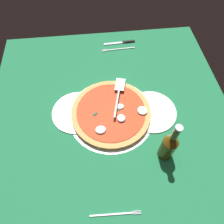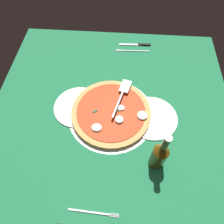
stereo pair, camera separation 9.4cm
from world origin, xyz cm
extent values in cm
cube|color=#1B643B|center=(0.00, 0.00, -0.40)|extent=(111.96, 111.96, 0.80)
cylinder|color=silver|center=(-0.43, 2.56, 0.41)|extent=(39.53, 39.53, 0.81)
cylinder|color=white|center=(-18.76, 3.46, 0.50)|extent=(22.87, 22.87, 1.00)
cylinder|color=white|center=(15.64, -0.09, 0.50)|extent=(22.77, 22.77, 1.00)
cylinder|color=#D5924E|center=(-0.43, 2.56, 1.68)|extent=(36.08, 36.08, 1.75)
cylinder|color=#AC3314|center=(-0.43, 2.56, 2.71)|extent=(31.25, 31.25, 0.30)
ellipsoid|color=white|center=(-3.96, 7.23, 3.55)|extent=(3.72, 3.90, 1.38)
ellipsoid|color=white|center=(-14.00, 4.26, 3.42)|extent=(4.57, 4.63, 1.12)
ellipsoid|color=white|center=(-4.30, 0.85, 3.29)|extent=(3.57, 3.02, 0.86)
ellipsoid|color=silver|center=(5.47, 11.84, 3.43)|extent=(4.51, 3.89, 1.14)
cube|color=#143F25|center=(7.25, 3.51, 3.01)|extent=(2.33, 2.03, 0.30)
cube|color=#214B29|center=(-2.96, 2.04, 3.01)|extent=(2.65, 1.58, 0.30)
cube|color=#123624|center=(-3.59, 8.05, 3.01)|extent=(2.58, 1.89, 0.30)
cube|color=silver|center=(-5.87, -11.01, 4.39)|extent=(6.35, 8.49, 0.30)
cylinder|color=silver|center=(-2.89, 0.11, 4.74)|extent=(4.96, 15.19, 1.00)
cube|color=silver|center=(-10.29, -42.83, 0.30)|extent=(21.03, 12.43, 0.60)
cube|color=silver|center=(-10.39, -40.21, 0.73)|extent=(15.98, 1.20, 0.25)
cube|color=silver|center=(-0.89, -40.51, 0.73)|extent=(3.01, 0.33, 0.25)
cube|color=silver|center=(-0.90, -40.07, 0.73)|extent=(3.01, 0.33, 0.25)
cube|color=silver|center=(-0.92, -39.63, 0.73)|extent=(3.01, 0.33, 0.25)
cube|color=silver|center=(-0.94, -39.19, 0.73)|extent=(3.01, 0.33, 0.25)
cube|color=black|center=(-15.68, -45.66, 1.00)|extent=(7.36, 1.48, 0.80)
cube|color=silver|center=(-7.45, -45.35, 0.73)|extent=(12.86, 1.88, 0.25)
cube|color=white|center=(4.69, 46.86, 0.30)|extent=(20.19, 12.95, 0.60)
cube|color=silver|center=(4.57, 44.15, 0.73)|extent=(15.17, 1.28, 0.25)
cube|color=silver|center=(-4.48, 45.00, 0.73)|extent=(3.01, 0.35, 0.25)
cube|color=silver|center=(-4.50, 44.56, 0.73)|extent=(3.01, 0.35, 0.25)
cube|color=silver|center=(-4.52, 44.12, 0.73)|extent=(3.01, 0.35, 0.25)
cylinder|color=#51380C|center=(-19.60, 24.14, 6.03)|extent=(5.87, 5.87, 12.05)
cone|color=#51380C|center=(-19.60, 24.14, 13.84)|extent=(5.87, 5.87, 3.57)
cylinder|color=#51380C|center=(-19.60, 24.14, 19.05)|extent=(2.28, 2.28, 6.85)
cylinder|color=#B7B7BC|center=(-19.60, 24.14, 22.78)|extent=(2.62, 2.62, 0.60)
camera|label=1|loc=(5.21, 52.56, 81.23)|focal=33.16mm
camera|label=2|loc=(-4.18, 52.74, 81.23)|focal=33.16mm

